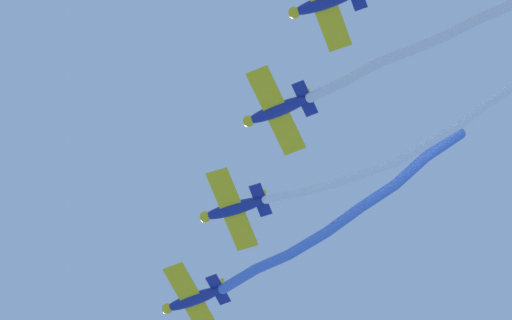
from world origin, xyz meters
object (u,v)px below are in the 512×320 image
(airplane_lead, at_px, (193,299))
(airplane_slot, at_px, (325,2))
(airplane_right_wing, at_px, (277,110))
(airplane_left_wing, at_px, (233,209))

(airplane_lead, height_order, airplane_slot, airplane_slot)
(airplane_right_wing, bearing_deg, airplane_slot, 135.13)
(airplane_right_wing, distance_m, airplane_slot, 9.20)
(airplane_lead, xyz_separation_m, airplane_right_wing, (-18.25, -2.12, 0.50))
(airplane_left_wing, bearing_deg, airplane_slot, 130.45)
(airplane_lead, relative_size, airplane_slot, 0.98)
(airplane_slot, bearing_deg, airplane_left_wing, -47.91)
(airplane_left_wing, height_order, airplane_slot, airplane_slot)
(airplane_slot, bearing_deg, airplane_lead, -47.93)
(airplane_right_wing, bearing_deg, airplane_left_wing, -44.80)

